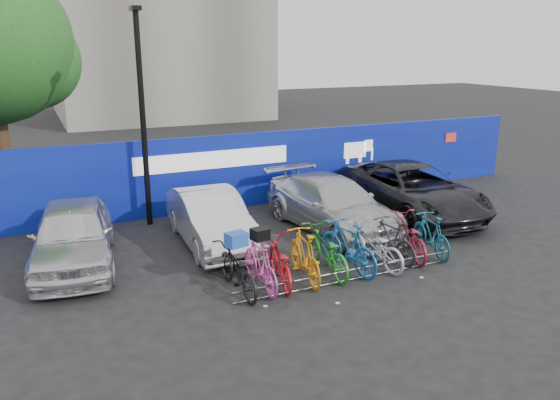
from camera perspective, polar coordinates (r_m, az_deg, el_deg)
ground at (r=12.92m, az=5.91°, el=-7.48°), size 100.00×100.00×0.00m
hoarding at (r=17.72m, az=-3.89°, el=3.13°), size 22.00×0.18×2.40m
lamppost at (r=15.93m, az=-14.18°, el=8.79°), size 0.25×0.50×6.11m
bike_rack at (r=12.39m, az=7.36°, el=-7.77°), size 5.60×0.03×0.30m
car_0 at (r=13.85m, az=-20.82°, el=-3.42°), size 2.41×4.74×1.55m
car_1 at (r=14.45m, az=-7.24°, el=-1.95°), size 1.64×4.36×1.42m
car_2 at (r=15.59m, az=5.53°, el=-0.47°), size 2.52×5.24×1.47m
car_3 at (r=17.42m, az=13.60°, el=1.05°), size 2.83×5.72×1.56m
bike_0 at (r=11.70m, az=-4.51°, el=-7.23°), size 0.75×2.01×1.05m
bike_1 at (r=11.83m, az=-2.08°, el=-6.72°), size 0.55×1.88×1.12m
bike_2 at (r=12.09m, az=-0.05°, el=-6.46°), size 1.06×2.04×1.02m
bike_3 at (r=12.24m, az=2.59°, el=-5.82°), size 0.79×1.99×1.16m
bike_4 at (r=12.64m, az=4.82°, el=-5.30°), size 0.83×2.12×1.10m
bike_5 at (r=12.79m, az=7.12°, el=-4.83°), size 0.83×2.09×1.22m
bike_6 at (r=13.18m, az=9.77°, el=-4.72°), size 0.96×2.06×1.04m
bike_7 at (r=13.60m, az=11.49°, el=-4.09°), size 0.64×1.81×1.07m
bike_8 at (r=13.95m, az=13.29°, el=-3.72°), size 1.19×2.13×1.06m
bike_9 at (r=14.23m, az=15.50°, el=-3.49°), size 0.76×1.81×1.06m
cargo_crate at (r=11.45m, az=-4.59°, el=-4.12°), size 0.48×0.41×0.30m
cargo_topcase at (r=11.59m, az=-2.11°, el=-3.58°), size 0.39×0.36×0.25m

